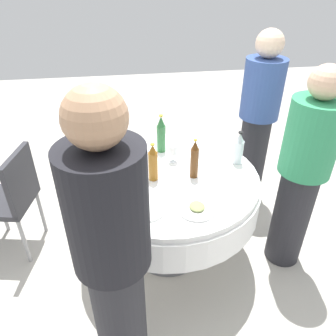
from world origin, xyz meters
name	(u,v)px	position (x,y,z in m)	size (l,w,h in m)	color
ground_plane	(168,249)	(0.00, 0.00, 0.00)	(10.00, 10.00, 0.00)	#B7B2A8
dining_table	(168,192)	(0.00, 0.00, 0.59)	(1.30, 1.30, 0.74)	white
bottle_green_west	(110,196)	(0.35, -0.39, 0.86)	(0.07, 0.07, 0.26)	#2D6B38
bottle_clear_south	(239,149)	(-0.08, 0.53, 0.86)	(0.07, 0.07, 0.25)	silver
bottle_green_outer	(83,166)	(0.01, -0.56, 0.87)	(0.06, 0.06, 0.28)	#2D6B38
bottle_amber_near	(104,160)	(-0.05, -0.43, 0.87)	(0.07, 0.07, 0.28)	#8C5619
bottle_brown_inner	(194,160)	(0.05, 0.17, 0.87)	(0.06, 0.06, 0.29)	#593314
bottle_amber_east	(153,163)	(0.04, -0.11, 0.87)	(0.06, 0.06, 0.27)	#8C5619
bottle_green_rear	(161,135)	(-0.34, 0.00, 0.88)	(0.07, 0.07, 0.30)	#2D6B38
wine_glass_near	(173,151)	(-0.17, 0.06, 0.83)	(0.07, 0.07, 0.13)	white
wine_glass_inner	(140,146)	(-0.25, -0.17, 0.85)	(0.06, 0.06, 0.15)	white
wine_glass_east	(142,154)	(-0.13, -0.17, 0.84)	(0.06, 0.06, 0.14)	white
plate_right	(145,208)	(0.35, -0.19, 0.75)	(0.26, 0.26, 0.02)	white
plate_front	(197,208)	(0.41, 0.11, 0.75)	(0.23, 0.23, 0.04)	white
fork_south	(233,187)	(0.22, 0.40, 0.74)	(0.18, 0.02, 0.01)	silver
knife_outer	(207,163)	(-0.11, 0.31, 0.74)	(0.18, 0.02, 0.01)	silver
knife_near	(189,151)	(-0.29, 0.21, 0.74)	(0.18, 0.02, 0.01)	silver
person_west	(258,118)	(-0.64, 0.91, 0.83)	(0.34, 0.34, 1.57)	#26262B
person_south	(113,259)	(0.85, -0.38, 0.88)	(0.34, 0.34, 1.67)	#26262B
person_outer	(302,173)	(0.20, 0.89, 0.79)	(0.34, 0.34, 1.52)	#26262B
chair_east	(12,195)	(-0.23, -1.15, 0.52)	(0.47, 0.47, 0.87)	#2D2D33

